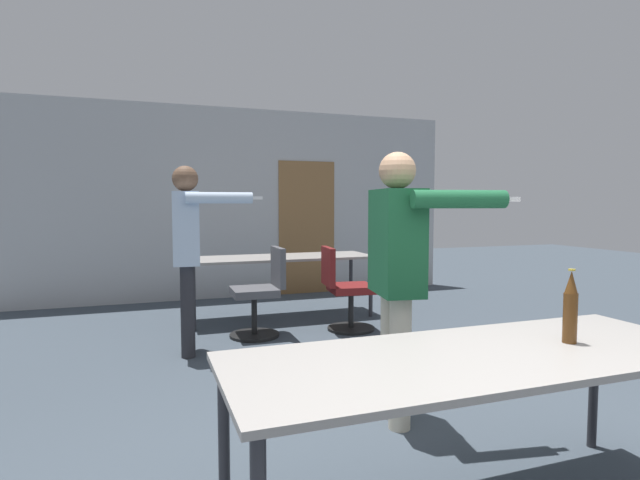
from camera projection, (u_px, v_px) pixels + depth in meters
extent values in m
cube|color=#B2B5B7|center=(235.00, 204.00, 7.41)|extent=(6.76, 0.10, 2.80)
cube|color=olive|center=(307.00, 228.00, 7.75)|extent=(0.90, 0.02, 2.05)
cube|color=gray|center=(480.00, 356.00, 2.14)|extent=(2.22, 0.81, 0.03)
cylinder|color=#2D2D33|center=(224.00, 444.00, 2.15)|extent=(0.05, 0.05, 0.72)
cylinder|color=#2D2D33|center=(594.00, 385.00, 2.84)|extent=(0.05, 0.05, 0.72)
cube|color=gray|center=(280.00, 258.00, 6.07)|extent=(2.26, 0.75, 0.03)
cylinder|color=#2D2D33|center=(193.00, 298.00, 5.45)|extent=(0.05, 0.05, 0.72)
cylinder|color=#2D2D33|center=(371.00, 287.00, 6.16)|extent=(0.05, 0.05, 0.72)
cylinder|color=#2D2D33|center=(189.00, 289.00, 6.04)|extent=(0.05, 0.05, 0.72)
cylinder|color=#2D2D33|center=(351.00, 280.00, 6.75)|extent=(0.05, 0.05, 0.72)
cylinder|color=beige|center=(391.00, 354.00, 3.26)|extent=(0.14, 0.14, 0.83)
cylinder|color=beige|center=(400.00, 363.00, 3.07)|extent=(0.14, 0.14, 0.83)
cube|color=#195633|center=(397.00, 242.00, 3.11)|extent=(0.32, 0.48, 0.65)
sphere|color=tan|center=(397.00, 171.00, 3.08)|extent=(0.23, 0.23, 0.23)
cylinder|color=#195633|center=(384.00, 242.00, 3.38)|extent=(0.11, 0.11, 0.57)
cylinder|color=#195633|center=(459.00, 199.00, 2.87)|extent=(0.58, 0.20, 0.11)
cube|color=white|center=(509.00, 199.00, 2.92)|extent=(0.12, 0.06, 0.03)
cylinder|color=#28282D|center=(188.00, 308.00, 4.68)|extent=(0.13, 0.13, 0.84)
cylinder|color=#28282D|center=(188.00, 311.00, 4.51)|extent=(0.13, 0.13, 0.84)
cube|color=silver|center=(186.00, 228.00, 4.54)|extent=(0.26, 0.43, 0.66)
sphere|color=brown|center=(185.00, 179.00, 4.51)|extent=(0.23, 0.23, 0.23)
cylinder|color=silver|center=(186.00, 228.00, 4.79)|extent=(0.10, 0.10, 0.57)
cylinder|color=silver|center=(219.00, 198.00, 4.35)|extent=(0.58, 0.14, 0.10)
cube|color=white|center=(256.00, 198.00, 4.43)|extent=(0.12, 0.05, 0.03)
cylinder|color=black|center=(351.00, 328.00, 5.53)|extent=(0.52, 0.52, 0.03)
cylinder|color=black|center=(351.00, 309.00, 5.52)|extent=(0.06, 0.06, 0.39)
cube|color=maroon|center=(351.00, 288.00, 5.50)|extent=(0.51, 0.51, 0.08)
cube|color=maroon|center=(328.00, 266.00, 5.43)|extent=(0.12, 0.44, 0.42)
cylinder|color=black|center=(254.00, 335.00, 5.25)|extent=(0.52, 0.52, 0.03)
cylinder|color=black|center=(254.00, 315.00, 5.24)|extent=(0.06, 0.06, 0.41)
cube|color=#4C4C51|center=(254.00, 292.00, 5.22)|extent=(0.47, 0.47, 0.08)
cube|color=#4C4C51|center=(278.00, 267.00, 5.28)|extent=(0.07, 0.44, 0.42)
cylinder|color=#563314|center=(570.00, 318.00, 2.29)|extent=(0.06, 0.06, 0.23)
cone|color=#563314|center=(571.00, 282.00, 2.28)|extent=(0.06, 0.06, 0.10)
cylinder|color=gold|center=(572.00, 270.00, 2.27)|extent=(0.03, 0.03, 0.01)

